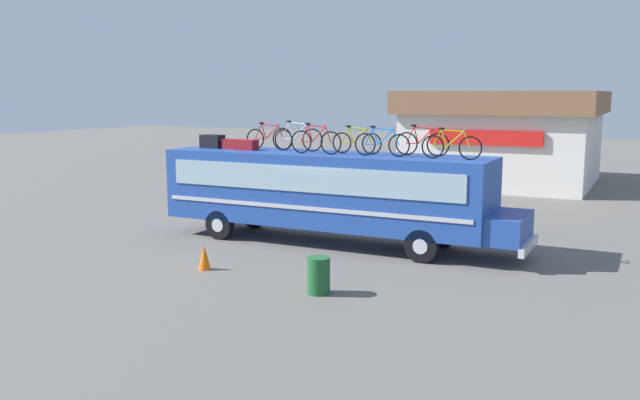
# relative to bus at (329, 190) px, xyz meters

# --- Properties ---
(ground_plane) EXTENTS (120.00, 120.00, 0.00)m
(ground_plane) POSITION_rel_bus_xyz_m (-0.17, 0.00, -1.69)
(ground_plane) COLOR #605E59
(bus) EXTENTS (11.62, 2.48, 2.85)m
(bus) POSITION_rel_bus_xyz_m (0.00, 0.00, 0.00)
(bus) COLOR #23479E
(bus) RESTS_ON ground
(luggage_bag_1) EXTENTS (0.76, 0.45, 0.45)m
(luggage_bag_1) POSITION_rel_bus_xyz_m (-4.43, 0.04, 1.39)
(luggage_bag_1) COLOR black
(luggage_bag_1) RESTS_ON bus
(luggage_bag_2) EXTENTS (0.64, 0.41, 0.32)m
(luggage_bag_2) POSITION_rel_bus_xyz_m (-3.65, 0.08, 1.32)
(luggage_bag_2) COLOR maroon
(luggage_bag_2) RESTS_ON bus
(luggage_bag_3) EXTENTS (0.64, 0.41, 0.33)m
(luggage_bag_3) POSITION_rel_bus_xyz_m (-2.94, -0.10, 1.33)
(luggage_bag_3) COLOR maroon
(luggage_bag_3) RESTS_ON bus
(rooftop_bicycle_1) EXTENTS (1.76, 0.44, 0.90)m
(rooftop_bicycle_1) POSITION_rel_bus_xyz_m (-2.37, 0.35, 1.54)
(rooftop_bicycle_1) COLOR black
(rooftop_bicycle_1) RESTS_ON bus
(rooftop_bicycle_2) EXTENTS (1.83, 0.44, 0.97)m
(rooftop_bicycle_2) POSITION_rel_bus_xyz_m (-1.28, 0.27, 1.57)
(rooftop_bicycle_2) COLOR black
(rooftop_bicycle_2) RESTS_ON bus
(rooftop_bicycle_3) EXTENTS (1.72, 0.44, 0.94)m
(rooftop_bicycle_3) POSITION_rel_bus_xyz_m (-0.26, -0.40, 1.55)
(rooftop_bicycle_3) COLOR black
(rooftop_bicycle_3) RESTS_ON bus
(rooftop_bicycle_4) EXTENTS (1.65, 0.44, 0.87)m
(rooftop_bicycle_4) POSITION_rel_bus_xyz_m (0.86, 0.15, 1.52)
(rooftop_bicycle_4) COLOR black
(rooftop_bicycle_4) RESTS_ON bus
(rooftop_bicycle_5) EXTENTS (1.74, 0.44, 0.89)m
(rooftop_bicycle_5) POSITION_rel_bus_xyz_m (1.84, -0.25, 1.54)
(rooftop_bicycle_5) COLOR black
(rooftop_bicycle_5) RESTS_ON bus
(rooftop_bicycle_6) EXTENTS (1.67, 0.44, 0.93)m
(rooftop_bicycle_6) POSITION_rel_bus_xyz_m (2.87, 0.37, 1.55)
(rooftop_bicycle_6) COLOR black
(rooftop_bicycle_6) RESTS_ON bus
(rooftop_bicycle_7) EXTENTS (1.74, 0.44, 0.89)m
(rooftop_bicycle_7) POSITION_rel_bus_xyz_m (3.93, -0.26, 1.53)
(rooftop_bicycle_7) COLOR black
(rooftop_bicycle_7) RESTS_ON bus
(roadside_building) EXTENTS (9.51, 10.15, 4.81)m
(roadside_building) POSITION_rel_bus_xyz_m (1.88, 17.55, 0.78)
(roadside_building) COLOR silver
(roadside_building) RESTS_ON ground
(trash_bin) EXTENTS (0.54, 0.54, 0.87)m
(trash_bin) POSITION_rel_bus_xyz_m (2.17, -5.03, -1.25)
(trash_bin) COLOR #1E592D
(trash_bin) RESTS_ON ground
(traffic_cone) EXTENTS (0.34, 0.34, 0.67)m
(traffic_cone) POSITION_rel_bus_xyz_m (-1.56, -4.43, -1.35)
(traffic_cone) COLOR orange
(traffic_cone) RESTS_ON ground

